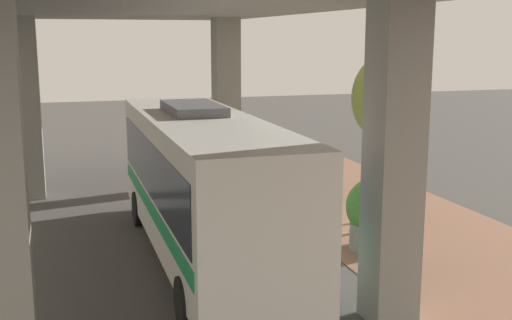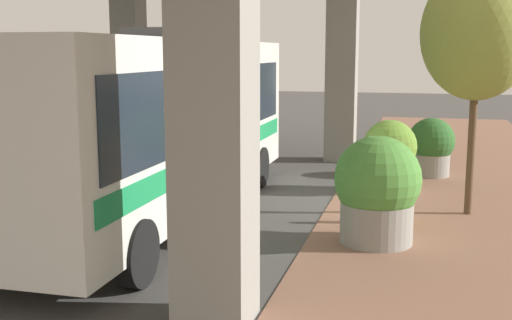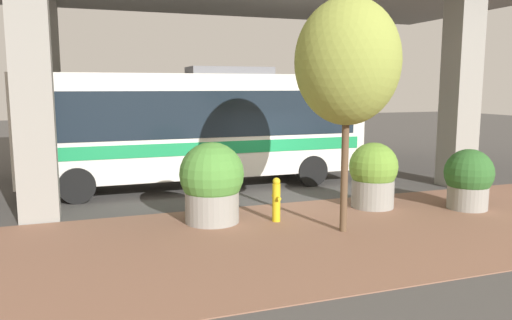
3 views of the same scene
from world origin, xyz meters
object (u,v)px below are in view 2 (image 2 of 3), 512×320
fire_hydrant (406,197)px  planter_front (377,190)px  planter_middle (431,147)px  planter_back (389,156)px  bus (158,117)px  street_tree_near (478,33)px

fire_hydrant → planter_front: 1.57m
planter_middle → fire_hydrant: bearing=84.2°
fire_hydrant → planter_back: (0.47, -2.94, 0.34)m
planter_back → planter_middle: bearing=-113.8°
bus → street_tree_near: street_tree_near is taller
planter_back → street_tree_near: bearing=132.9°
planter_middle → street_tree_near: size_ratio=0.31×
planter_middle → planter_front: bearing=81.5°
planter_front → planter_back: 4.38m
bus → street_tree_near: bearing=-163.3°
bus → fire_hydrant: (-4.84, -0.73, -1.51)m
bus → planter_middle: bus is taller
planter_back → planter_front: bearing=90.0°
bus → planter_back: bus is taller
bus → planter_front: bearing=170.8°
fire_hydrant → planter_front: planter_front is taller
planter_front → planter_middle: planter_front is taller
planter_middle → planter_back: size_ratio=0.91×
planter_back → street_tree_near: size_ratio=0.34×
planter_front → planter_middle: (-0.98, -6.62, -0.15)m
bus → street_tree_near: (-6.08, -1.83, 1.64)m
fire_hydrant → planter_front: (0.46, 1.44, 0.41)m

